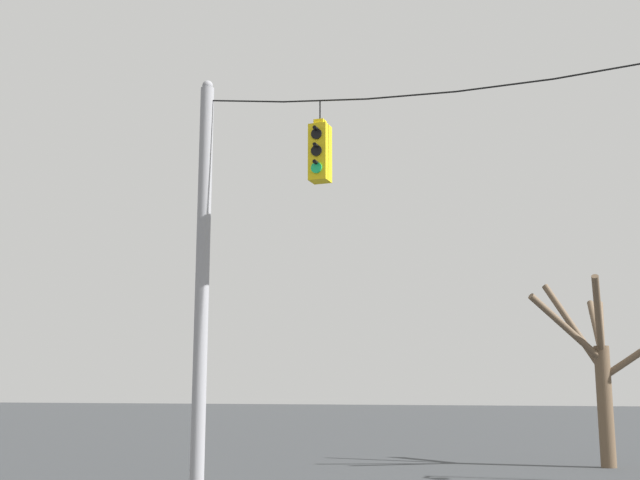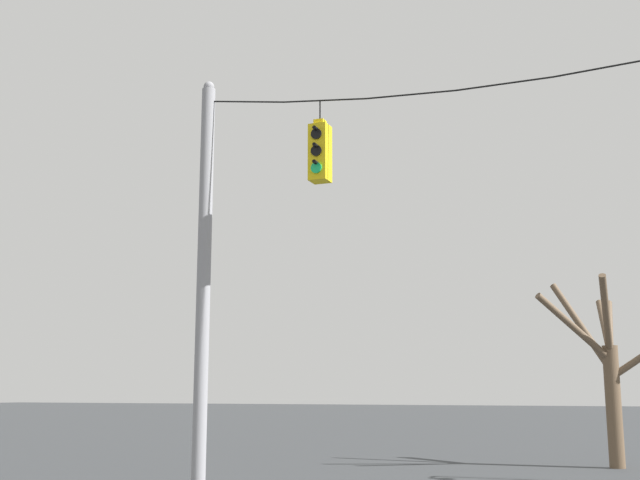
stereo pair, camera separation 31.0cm
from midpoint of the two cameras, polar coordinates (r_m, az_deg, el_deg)
utility_pole_left at (r=15.05m, az=-7.70°, el=-3.01°), size 0.26×0.26×7.88m
span_wire at (r=14.10m, az=13.51°, el=11.35°), size 11.30×0.03×0.51m
traffic_light_over_intersection at (r=14.54m, az=0.60°, el=6.26°), size 0.34×0.46×1.52m
bare_tree at (r=22.56m, az=20.30°, el=-8.48°), size 4.21×3.30×4.90m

